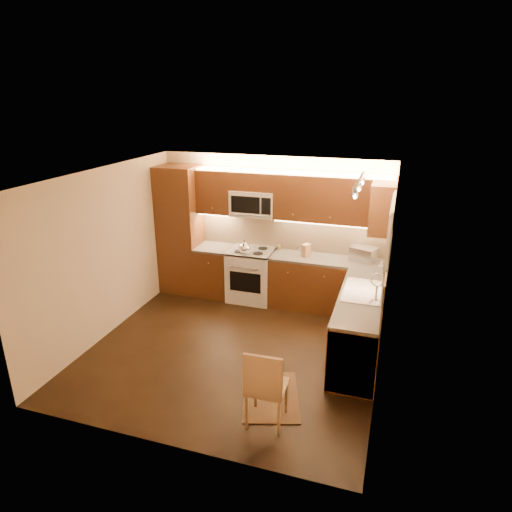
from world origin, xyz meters
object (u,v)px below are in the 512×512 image
(stove, at_px, (251,275))
(soap_bottle, at_px, (381,267))
(toaster_oven, at_px, (364,254))
(knife_block, at_px, (306,250))
(sink, at_px, (363,287))
(microwave, at_px, (253,203))
(dining_chair, at_px, (267,385))
(kettle, at_px, (244,246))

(stove, distance_m, soap_bottle, 2.28)
(toaster_oven, xyz_separation_m, knife_block, (-0.94, -0.07, -0.01))
(sink, height_order, knife_block, knife_block)
(stove, bearing_deg, microwave, 90.00)
(dining_chair, bearing_deg, sink, 64.33)
(stove, distance_m, sink, 2.35)
(dining_chair, bearing_deg, soap_bottle, 67.26)
(toaster_oven, relative_size, dining_chair, 0.41)
(sink, relative_size, toaster_oven, 2.22)
(stove, height_order, knife_block, knife_block)
(soap_bottle, distance_m, dining_chair, 2.89)
(sink, distance_m, knife_block, 1.57)
(microwave, relative_size, toaster_oven, 1.96)
(microwave, relative_size, knife_block, 3.60)
(microwave, distance_m, soap_bottle, 2.36)
(sink, xyz_separation_m, soap_bottle, (0.19, 0.79, 0.01))
(microwave, distance_m, knife_block, 1.19)
(knife_block, bearing_deg, stove, -155.29)
(sink, distance_m, dining_chair, 2.10)
(knife_block, bearing_deg, dining_chair, -63.67)
(kettle, xyz_separation_m, toaster_oven, (1.95, 0.29, -0.02))
(knife_block, bearing_deg, microwave, -163.40)
(kettle, relative_size, knife_block, 1.13)
(kettle, xyz_separation_m, dining_chair, (1.24, -2.82, -0.56))
(microwave, relative_size, kettle, 3.20)
(kettle, distance_m, dining_chair, 3.13)
(microwave, bearing_deg, knife_block, -5.50)
(microwave, bearing_deg, stove, -90.00)
(kettle, bearing_deg, microwave, 72.08)
(stove, height_order, microwave, microwave)
(dining_chair, bearing_deg, stove, 109.55)
(toaster_oven, xyz_separation_m, soap_bottle, (0.30, -0.45, -0.03))
(kettle, bearing_deg, soap_bottle, -11.22)
(microwave, relative_size, soap_bottle, 4.32)
(kettle, bearing_deg, knife_block, 5.13)
(kettle, distance_m, soap_bottle, 2.25)
(toaster_oven, bearing_deg, sink, -65.06)
(stove, height_order, dining_chair, dining_chair)
(stove, relative_size, toaster_oven, 2.37)
(toaster_oven, height_order, knife_block, toaster_oven)
(sink, distance_m, kettle, 2.27)
(soap_bottle, bearing_deg, microwave, -169.96)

